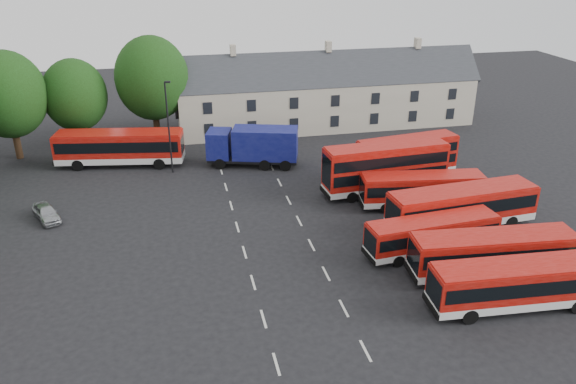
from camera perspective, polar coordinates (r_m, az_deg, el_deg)
name	(u,v)px	position (r m, az deg, el deg)	size (l,w,h in m)	color
ground	(249,267)	(39.20, -4.02, -7.57)	(140.00, 140.00, 0.00)	black
lane_markings	(278,248)	(41.24, -0.99, -5.76)	(5.15, 33.80, 0.01)	beige
terrace_houses	(327,94)	(67.77, 3.97, 9.86)	(35.70, 7.13, 10.06)	beige
bus_row_a	(519,282)	(36.90, 22.40, -8.44)	(10.91, 3.15, 3.05)	silver
bus_row_b	(493,251)	(39.60, 20.14, -5.68)	(11.13, 3.43, 3.10)	silver
bus_row_c	(432,233)	(41.20, 14.45, -4.03)	(9.85, 3.07, 2.74)	silver
bus_row_d	(462,205)	(45.21, 17.27, -1.25)	(11.98, 3.65, 3.34)	silver
bus_row_e	(422,188)	(48.14, 13.48, 0.43)	(10.44, 3.65, 2.89)	silver
bus_dd_south	(385,166)	(49.86, 9.86, 2.63)	(11.11, 3.26, 4.50)	silver
bus_dd_north	(407,155)	(53.62, 12.00, 3.68)	(9.94, 3.61, 3.98)	silver
bus_north	(120,145)	(57.98, -16.73, 4.55)	(12.61, 4.75, 3.48)	silver
box_truck	(254,145)	(55.59, -3.48, 4.81)	(9.25, 5.08, 3.86)	black
silver_car	(46,213)	(49.01, -23.34, -1.95)	(1.50, 3.74, 1.27)	#A6A9AD
lamppost	(169,125)	(54.07, -12.03, 6.65)	(0.62, 0.34, 8.94)	black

